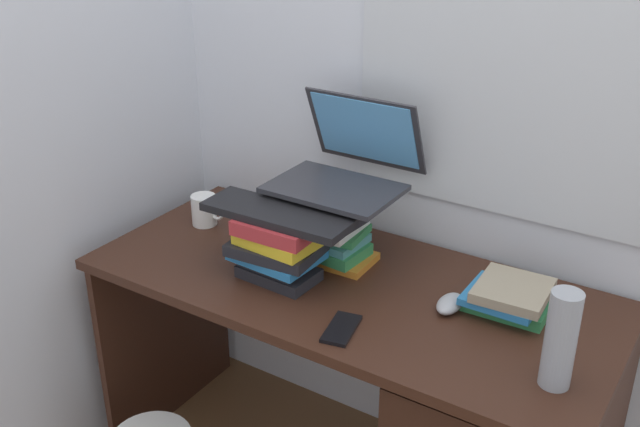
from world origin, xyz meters
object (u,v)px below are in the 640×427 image
(book_stack_tall, at_px, (334,227))
(keyboard, at_px, (277,214))
(book_stack_side, at_px, (508,297))
(water_bottle, at_px, (561,340))
(laptop, at_px, (348,164))
(book_stack_keyboard_riser, at_px, (279,246))
(mug, at_px, (205,210))
(cell_phone, at_px, (341,329))
(computer_mouse, at_px, (450,304))

(book_stack_tall, distance_m, keyboard, 0.21)
(book_stack_side, xyz_separation_m, water_bottle, (0.19, -0.23, 0.08))
(laptop, xyz_separation_m, keyboard, (-0.07, -0.24, -0.08))
(book_stack_keyboard_riser, bearing_deg, laptop, 73.29)
(laptop, relative_size, water_bottle, 1.51)
(laptop, xyz_separation_m, mug, (-0.47, -0.10, -0.22))
(book_stack_side, bearing_deg, book_stack_keyboard_riser, -164.09)
(cell_phone, bearing_deg, book_stack_tall, 112.81)
(book_stack_keyboard_riser, relative_size, water_bottle, 1.07)
(keyboard, bearing_deg, book_stack_side, 14.83)
(book_stack_side, height_order, keyboard, keyboard)
(cell_phone, bearing_deg, keyboard, 143.35)
(mug, distance_m, water_bottle, 1.20)
(book_stack_keyboard_riser, xyz_separation_m, book_stack_side, (0.59, 0.17, -0.06))
(mug, xyz_separation_m, water_bottle, (1.18, -0.20, 0.07))
(book_stack_side, bearing_deg, book_stack_tall, -179.77)
(book_stack_keyboard_riser, height_order, water_bottle, water_bottle)
(book_stack_side, relative_size, water_bottle, 0.91)
(keyboard, relative_size, cell_phone, 3.09)
(book_stack_side, xyz_separation_m, computer_mouse, (-0.13, -0.07, -0.02))
(computer_mouse, bearing_deg, book_stack_keyboard_riser, -168.18)
(mug, xyz_separation_m, cell_phone, (0.67, -0.28, -0.04))
(laptop, distance_m, mug, 0.53)
(book_stack_side, bearing_deg, cell_phone, -135.95)
(computer_mouse, bearing_deg, laptop, 160.24)
(laptop, bearing_deg, computer_mouse, -19.76)
(book_stack_tall, distance_m, water_bottle, 0.75)
(laptop, relative_size, cell_phone, 2.61)
(keyboard, bearing_deg, book_stack_tall, 65.51)
(book_stack_tall, relative_size, keyboard, 0.55)
(book_stack_tall, relative_size, water_bottle, 0.98)
(book_stack_side, height_order, cell_phone, book_stack_side)
(mug, height_order, cell_phone, mug)
(book_stack_tall, height_order, mug, book_stack_tall)
(computer_mouse, distance_m, water_bottle, 0.37)
(computer_mouse, bearing_deg, cell_phone, -128.76)
(book_stack_tall, relative_size, laptop, 0.65)
(computer_mouse, height_order, water_bottle, water_bottle)
(computer_mouse, bearing_deg, mug, 176.89)
(keyboard, bearing_deg, cell_phone, -26.14)
(water_bottle, bearing_deg, mug, 170.25)
(book_stack_tall, distance_m, mug, 0.47)
(book_stack_keyboard_riser, relative_size, laptop, 0.71)
(water_bottle, relative_size, cell_phone, 1.72)
(book_stack_side, xyz_separation_m, mug, (-0.99, -0.02, 0.01))
(keyboard, bearing_deg, laptop, 72.01)
(cell_phone, bearing_deg, computer_mouse, 39.32)
(mug, bearing_deg, computer_mouse, -3.11)
(book_stack_keyboard_riser, relative_size, cell_phone, 1.84)
(book_stack_keyboard_riser, xyz_separation_m, keyboard, (-0.00, -0.00, 0.10))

